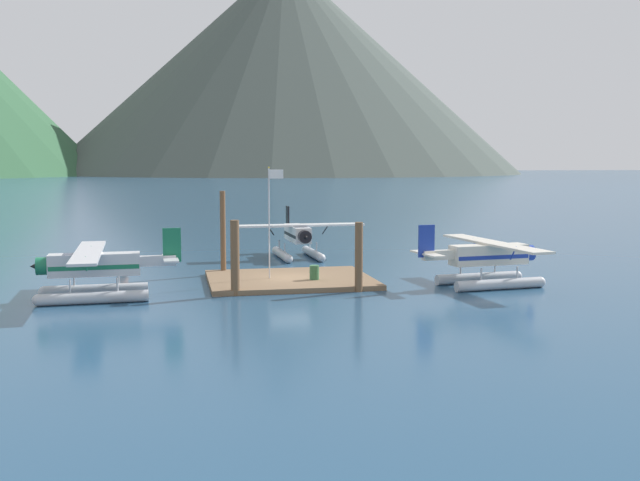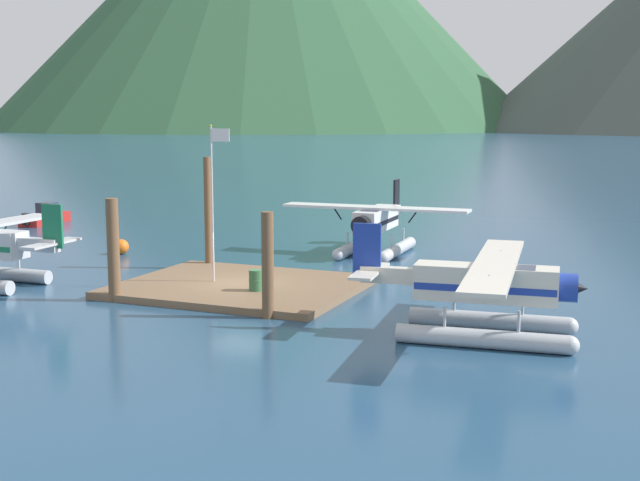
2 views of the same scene
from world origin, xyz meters
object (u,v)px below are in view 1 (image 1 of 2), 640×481
Objects in this scene: mooring_buoy at (122,267)px; seaplane_white_bow_right at (298,238)px; fuel_drum at (314,272)px; flagpole at (271,210)px; seaplane_silver_port_aft at (94,271)px; seaplane_cream_stbd_aft at (489,260)px.

mooring_buoy is 0.08× the size of seaplane_white_bow_right.
seaplane_white_bow_right reaches higher than fuel_drum.
mooring_buoy is at bearing -157.29° from seaplane_white_bow_right.
seaplane_silver_port_aft is at bearing -160.54° from flagpole.
flagpole is 8.29× the size of mooring_buoy.
seaplane_cream_stbd_aft is at bearing -16.80° from flagpole.
seaplane_cream_stbd_aft is at bearing -23.91° from mooring_buoy.
seaplane_silver_port_aft is (-12.72, -2.54, 0.84)m from fuel_drum.
seaplane_cream_stbd_aft is (22.12, -9.81, 1.16)m from mooring_buoy.
seaplane_white_bow_right is (13.00, 5.44, 1.16)m from mooring_buoy.
flagpole reaches higher than seaplane_silver_port_aft.
flagpole is at bearing -107.60° from seaplane_white_bow_right.
fuel_drum is 0.08× the size of seaplane_silver_port_aft.
fuel_drum is 1.06× the size of mooring_buoy.
seaplane_silver_port_aft is at bearing -132.65° from seaplane_white_bow_right.
mooring_buoy is at bearing 85.09° from seaplane_silver_port_aft.
flagpole is 0.66× the size of seaplane_silver_port_aft.
flagpole is 0.66× the size of seaplane_cream_stbd_aft.
seaplane_silver_port_aft and seaplane_cream_stbd_aft have the same top height.
seaplane_white_bow_right is at bearing 84.97° from fuel_drum.
seaplane_silver_port_aft is at bearing -168.70° from fuel_drum.
seaplane_white_bow_right and seaplane_cream_stbd_aft have the same top height.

